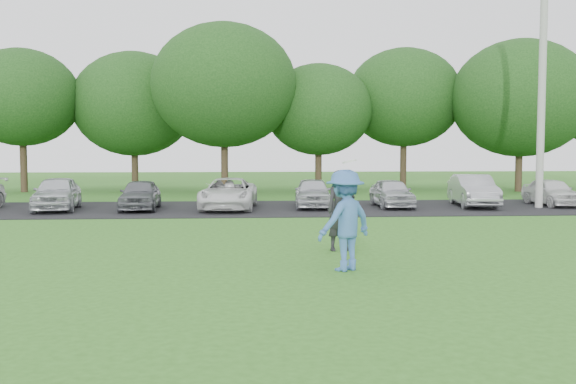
# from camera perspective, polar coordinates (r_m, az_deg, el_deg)

# --- Properties ---
(ground) EXTENTS (100.00, 100.00, 0.00)m
(ground) POSITION_cam_1_polar(r_m,az_deg,el_deg) (11.65, 1.20, -7.60)
(ground) COLOR #32671D
(ground) RESTS_ON ground
(parking_lot) EXTENTS (32.00, 6.50, 0.03)m
(parking_lot) POSITION_cam_1_polar(r_m,az_deg,el_deg) (24.50, -1.54, -1.45)
(parking_lot) COLOR black
(parking_lot) RESTS_ON ground
(utility_pole) EXTENTS (0.28, 0.28, 9.91)m
(utility_pole) POSITION_cam_1_polar(r_m,az_deg,el_deg) (26.49, 21.66, 9.38)
(utility_pole) COLOR #AEAEA9
(utility_pole) RESTS_ON ground
(frisbee_player) EXTENTS (1.43, 1.29, 2.13)m
(frisbee_player) POSITION_cam_1_polar(r_m,az_deg,el_deg) (12.21, 5.09, -2.51)
(frisbee_player) COLOR #3D6AAD
(frisbee_player) RESTS_ON ground
(camera_bystander) EXTENTS (0.73, 0.55, 1.83)m
(camera_bystander) POSITION_cam_1_polar(r_m,az_deg,el_deg) (14.54, 4.72, -1.65)
(camera_bystander) COLOR black
(camera_bystander) RESTS_ON ground
(parked_cars) EXTENTS (30.65, 4.83, 1.25)m
(parked_cars) POSITION_cam_1_polar(r_m,az_deg,el_deg) (24.31, -3.95, -0.08)
(parked_cars) COLOR #A2A4A9
(parked_cars) RESTS_ON parking_lot
(tree_row) EXTENTS (42.39, 9.85, 8.64)m
(tree_row) POSITION_cam_1_polar(r_m,az_deg,el_deg) (34.31, 0.29, 8.29)
(tree_row) COLOR #38281C
(tree_row) RESTS_ON ground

